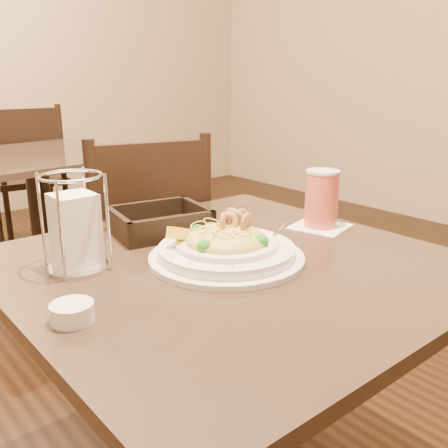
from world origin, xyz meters
TOP-DOWN VIEW (x-y plane):
  - main_table at (0.00, 0.00)m, footprint 0.90×0.90m
  - background_table at (0.23, 1.80)m, footprint 0.99×0.99m
  - dining_chair_near at (0.17, 0.65)m, footprint 0.51×0.51m
  - dining_chair_far at (0.40, 2.44)m, footprint 0.46×0.46m
  - pasta_bowl at (-0.00, 0.01)m, footprint 0.37×0.34m
  - drink_glass at (0.34, 0.04)m, footprint 0.16×0.16m
  - bread_basket at (-0.00, 0.27)m, footprint 0.26×0.22m
  - napkin_caddy at (-0.27, 0.17)m, footprint 0.13×0.13m
  - side_plate at (0.09, 0.15)m, footprint 0.19×0.19m
  - butter_ramekin at (-0.37, -0.04)m, footprint 0.09×0.09m

SIDE VIEW (x-z plane):
  - main_table at x=0.00m, z-range 0.13..0.85m
  - background_table at x=0.23m, z-range 0.13..0.85m
  - dining_chair_near at x=0.17m, z-range 0.03..0.96m
  - dining_chair_far at x=0.40m, z-range 0.03..0.96m
  - side_plate at x=0.09m, z-range 0.72..0.73m
  - butter_ramekin at x=-0.37m, z-range 0.72..0.75m
  - bread_basket at x=0.00m, z-range 0.71..0.77m
  - pasta_bowl at x=0.00m, z-range 0.69..0.80m
  - drink_glass at x=0.34m, z-range 0.72..0.87m
  - napkin_caddy at x=-0.27m, z-range 0.70..0.90m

